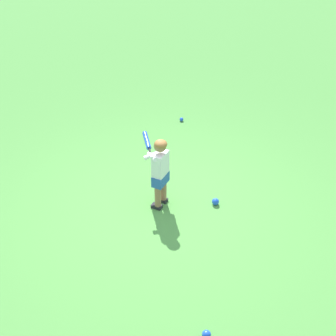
{
  "coord_description": "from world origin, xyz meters",
  "views": [
    {
      "loc": [
        1.8,
        -4.66,
        4.04
      ],
      "look_at": [
        -0.03,
        0.28,
        0.45
      ],
      "focal_mm": 47.38,
      "sensor_mm": 36.0,
      "label": 1
    }
  ],
  "objects_px": {
    "play_ball_center_lawn": "(181,119)",
    "play_ball_behind_batter": "(206,335)",
    "child_batter": "(159,167)",
    "play_ball_far_left": "(215,202)"
  },
  "relations": [
    {
      "from": "play_ball_center_lawn",
      "to": "play_ball_behind_batter",
      "type": "xyz_separation_m",
      "value": [
        1.77,
        -4.38,
        0.01
      ]
    },
    {
      "from": "play_ball_center_lawn",
      "to": "play_ball_behind_batter",
      "type": "distance_m",
      "value": 4.72
    },
    {
      "from": "play_ball_behind_batter",
      "to": "play_ball_center_lawn",
      "type": "bearing_deg",
      "value": 112.02
    },
    {
      "from": "child_batter",
      "to": "play_ball_far_left",
      "type": "relative_size",
      "value": 10.45
    },
    {
      "from": "child_batter",
      "to": "play_ball_center_lawn",
      "type": "distance_m",
      "value": 2.62
    },
    {
      "from": "play_ball_center_lawn",
      "to": "play_ball_behind_batter",
      "type": "height_order",
      "value": "play_ball_behind_batter"
    },
    {
      "from": "play_ball_center_lawn",
      "to": "play_ball_behind_batter",
      "type": "bearing_deg",
      "value": -67.98
    },
    {
      "from": "child_batter",
      "to": "play_ball_behind_batter",
      "type": "xyz_separation_m",
      "value": [
        1.25,
        -1.89,
        -0.6
      ]
    },
    {
      "from": "play_ball_far_left",
      "to": "play_ball_behind_batter",
      "type": "bearing_deg",
      "value": -77.12
    },
    {
      "from": "play_ball_center_lawn",
      "to": "play_ball_far_left",
      "type": "relative_size",
      "value": 0.71
    }
  ]
}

